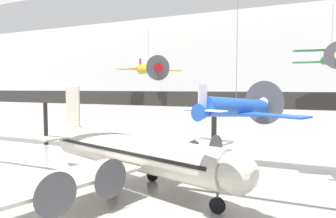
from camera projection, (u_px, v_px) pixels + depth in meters
name	position (u px, v px, depth m)	size (l,w,h in m)	color
hangar_back_wall	(233.00, 79.00, 51.32)	(140.00, 3.00, 22.74)	white
mezzanine_walkway	(212.00, 104.00, 39.23)	(110.00, 3.20, 9.47)	#2D2B28
airliner_silver_main	(131.00, 152.00, 29.86)	(26.42, 30.68, 10.05)	beige
suspended_plane_yellow_lowwing	(148.00, 68.00, 42.18)	(7.84, 7.98, 7.69)	yellow
suspended_plane_green_biplane	(331.00, 58.00, 30.94)	(7.55, 6.19, 6.89)	#1E6B33
suspended_plane_blue_trainer	(236.00, 108.00, 18.02)	(8.02, 7.04, 10.90)	#1E4CAD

